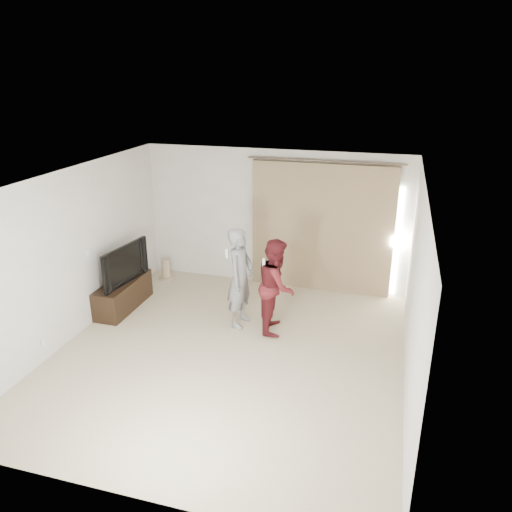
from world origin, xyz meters
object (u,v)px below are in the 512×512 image
Objects in this scene: tv_console at (123,294)px; person_man at (240,278)px; tv at (120,263)px; person_woman at (277,285)px.

person_man is at bearing 0.12° from tv_console.
tv_console is 0.59m from tv.
tv is 0.76× the size of person_woman.
person_woman is at bearing -0.94° from person_man.
person_woman reaches higher than tv.
tv_console is 2.80m from person_woman.
person_woman is (0.60, -0.01, -0.06)m from person_man.
tv_console is at bearing 0.00° from tv.
tv is at bearing -179.88° from person_man.
person_man is at bearing -82.38° from tv.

